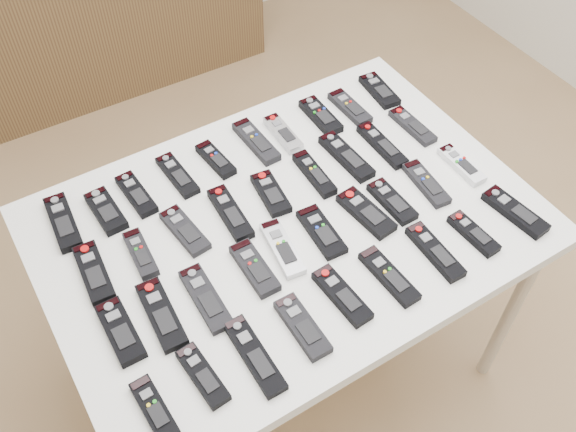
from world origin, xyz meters
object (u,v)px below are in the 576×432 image
remote_22 (255,268)px  remote_32 (303,327)px  remote_14 (271,193)px  remote_17 (382,145)px  remote_10 (94,273)px  remote_34 (389,276)px  remote_4 (216,160)px  remote_27 (426,183)px  remote_28 (461,165)px  remote_12 (185,231)px  remote_20 (161,314)px  remote_33 (342,295)px  remote_2 (136,194)px  remote_11 (141,254)px  sideboard (101,13)px  remote_5 (256,142)px  remote_30 (203,375)px  remote_37 (515,212)px  remote_16 (346,156)px  remote_23 (282,248)px  remote_19 (120,331)px  remote_25 (366,213)px  remote_0 (63,222)px  remote_26 (392,201)px  remote_31 (255,356)px  remote_13 (230,213)px  remote_15 (314,174)px  remote_3 (177,175)px  remote_21 (206,298)px  remote_7 (321,116)px  remote_6 (283,134)px  remote_9 (379,90)px  remote_29 (154,409)px  remote_36 (473,234)px  table (288,235)px  remote_35 (435,252)px  remote_24 (321,232)px  remote_1 (106,211)px

remote_22 → remote_32: (0.01, -0.20, -0.00)m
remote_14 → remote_17: (0.36, -0.01, -0.00)m
remote_10 → remote_34: 0.71m
remote_22 → remote_4: bearing=77.3°
remote_27 → remote_28: size_ratio=1.06×
remote_12 → remote_20: 0.25m
remote_10 → remote_33: 0.60m
remote_2 → remote_11: bearing=-113.2°
sideboard → remote_14: (-0.09, -1.72, 0.41)m
remote_14 → remote_22: bearing=-122.9°
remote_5 → remote_30: size_ratio=1.19×
remote_4 → remote_37: same height
remote_16 → remote_23: 0.37m
remote_19 → remote_25: size_ratio=0.98×
remote_17 → remote_0: bearing=167.6°
remote_11 → remote_10: bearing=-178.9°
remote_4 → remote_27: 0.58m
remote_26 → remote_31: 0.57m
remote_13 → remote_30: size_ratio=1.19×
remote_13 → remote_15: same height
remote_3 → remote_10: 0.37m
remote_16 → remote_21: (-0.55, -0.21, -0.00)m
remote_17 → remote_32: (-0.51, -0.38, 0.00)m
remote_34 → remote_7: bearing=70.1°
remote_6 → remote_37: (0.36, -0.57, 0.00)m
remote_9 → remote_37: (0.00, -0.58, 0.00)m
remote_12 → remote_23: same height
remote_6 → remote_23: bearing=-120.3°
remote_5 → remote_29: 0.82m
remote_5 → remote_36: size_ratio=1.27×
table → remote_12: size_ratio=7.55×
remote_20 → remote_26: size_ratio=1.24×
remote_13 → remote_35: remote_13 is taller
remote_11 → remote_29: same height
remote_11 → remote_15: size_ratio=0.87×
remote_12 → remote_24: 0.35m
remote_10 → remote_23: remote_10 is taller
remote_28 → remote_31: (-0.78, -0.21, -0.00)m
remote_13 → remote_25: (0.30, -0.18, -0.00)m
remote_27 → remote_37: (0.13, -0.20, 0.00)m
remote_2 → remote_22: 0.40m
remote_5 → remote_21: remote_5 is taller
remote_31 → remote_20: bearing=123.1°
remote_11 → remote_24: bearing=-19.0°
remote_10 → remote_11: remote_10 is taller
remote_0 → remote_35: (0.75, -0.57, 0.00)m
remote_19 → remote_35: (0.75, -0.20, -0.00)m
remote_9 → remote_14: size_ratio=1.04×
remote_6 → remote_20: bearing=-144.8°
remote_1 → remote_4: remote_1 is taller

